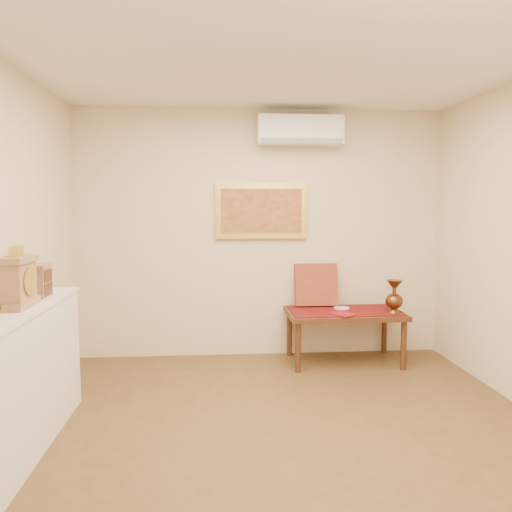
{
  "coord_description": "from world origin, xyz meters",
  "views": [
    {
      "loc": [
        -0.5,
        -3.2,
        1.64
      ],
      "look_at": [
        -0.14,
        1.15,
        1.21
      ],
      "focal_mm": 35.0,
      "sensor_mm": 36.0,
      "label": 1
    }
  ],
  "objects": [
    {
      "name": "floor",
      "position": [
        0.0,
        0.0,
        0.0
      ],
      "size": [
        4.5,
        4.5,
        0.0
      ],
      "primitive_type": "plane",
      "color": "brown",
      "rests_on": "ground"
    },
    {
      "name": "ceiling",
      "position": [
        0.0,
        0.0,
        2.7
      ],
      "size": [
        4.5,
        4.5,
        0.0
      ],
      "primitive_type": "plane",
      "rotation": [
        3.14,
        0.0,
        0.0
      ],
      "color": "silver",
      "rests_on": "ground"
    },
    {
      "name": "wall_back",
      "position": [
        0.0,
        2.25,
        1.35
      ],
      "size": [
        4.0,
        0.02,
        2.7
      ],
      "primitive_type": "cube",
      "color": "beige",
      "rests_on": "ground"
    },
    {
      "name": "wall_front",
      "position": [
        0.0,
        -2.25,
        1.35
      ],
      "size": [
        4.0,
        0.02,
        2.7
      ],
      "primitive_type": "cube",
      "color": "beige",
      "rests_on": "ground"
    },
    {
      "name": "table_cloth",
      "position": [
        0.85,
        1.88,
        0.55
      ],
      "size": [
        1.14,
        0.59,
        0.01
      ],
      "primitive_type": "cube",
      "color": "maroon",
      "rests_on": "low_table"
    },
    {
      "name": "brass_urn_tall",
      "position": [
        1.33,
        1.74,
        0.76
      ],
      "size": [
        0.18,
        0.18,
        0.41
      ],
      "primitive_type": null,
      "color": "brown",
      "rests_on": "table_cloth"
    },
    {
      "name": "plate",
      "position": [
        0.84,
        1.97,
        0.56
      ],
      "size": [
        0.17,
        0.17,
        0.01
      ],
      "primitive_type": "cylinder",
      "color": "white",
      "rests_on": "table_cloth"
    },
    {
      "name": "menu",
      "position": [
        0.78,
        1.68,
        0.56
      ],
      "size": [
        0.29,
        0.31,
        0.01
      ],
      "primitive_type": "cube",
      "rotation": [
        0.0,
        0.0,
        0.58
      ],
      "color": "maroon",
      "rests_on": "table_cloth"
    },
    {
      "name": "cushion",
      "position": [
        0.6,
        2.16,
        0.79
      ],
      "size": [
        0.47,
        0.19,
        0.48
      ],
      "primitive_type": "cube",
      "rotation": [
        -0.21,
        0.0,
        0.0
      ],
      "color": "maroon",
      "rests_on": "table_cloth"
    },
    {
      "name": "display_ledge",
      "position": [
        -1.82,
        0.0,
        0.49
      ],
      "size": [
        0.37,
        2.02,
        0.98
      ],
      "color": "silver",
      "rests_on": "floor"
    },
    {
      "name": "mantel_clock",
      "position": [
        -1.8,
        0.16,
        1.15
      ],
      "size": [
        0.17,
        0.36,
        0.41
      ],
      "color": "#A47754",
      "rests_on": "display_ledge"
    },
    {
      "name": "wooden_chest",
      "position": [
        -1.8,
        0.54,
        1.1
      ],
      "size": [
        0.16,
        0.21,
        0.24
      ],
      "color": "#A47754",
      "rests_on": "display_ledge"
    },
    {
      "name": "low_table",
      "position": [
        0.85,
        1.88,
        0.48
      ],
      "size": [
        1.2,
        0.7,
        0.55
      ],
      "color": "#492616",
      "rests_on": "floor"
    },
    {
      "name": "painting",
      "position": [
        0.0,
        2.22,
        1.6
      ],
      "size": [
        1.0,
        0.06,
        0.6
      ],
      "color": "gold",
      "rests_on": "wall_back"
    },
    {
      "name": "ac_unit",
      "position": [
        0.4,
        2.12,
        2.45
      ],
      "size": [
        0.9,
        0.25,
        0.3
      ],
      "color": "white",
      "rests_on": "wall_back"
    }
  ]
}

